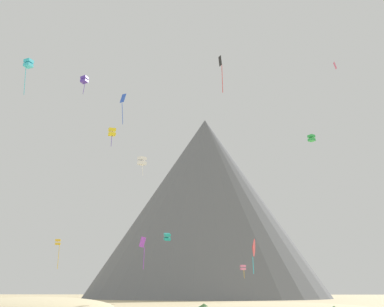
{
  "coord_description": "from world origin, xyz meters",
  "views": [
    {
      "loc": [
        6.32,
        -33.7,
        2.29
      ],
      "look_at": [
        0.46,
        39.7,
        23.71
      ],
      "focal_mm": 43.84,
      "sensor_mm": 36.0,
      "label": 1
    }
  ],
  "objects_px": {
    "bush_far_right": "(29,306)",
    "kite_black_high": "(221,66)",
    "kite_gold_low": "(58,243)",
    "kite_pink_low": "(243,268)",
    "kite_teal_low": "(167,237)",
    "kite_yellow_high": "(112,132)",
    "kite_white_mid": "(142,161)",
    "bush_low_patch": "(204,307)",
    "kite_violet_low": "(143,245)",
    "kite_rainbow_high": "(335,66)",
    "kite_cyan_high": "(28,64)",
    "kite_green_mid": "(311,138)",
    "kite_blue_high": "(123,102)",
    "rock_massif": "(203,206)",
    "kite_indigo_high": "(84,80)",
    "kite_red_low": "(253,248)"
  },
  "relations": [
    {
      "from": "kite_yellow_high",
      "to": "kite_gold_low",
      "type": "xyz_separation_m",
      "value": [
        -8.95,
        1.69,
        -19.29
      ]
    },
    {
      "from": "kite_violet_low",
      "to": "bush_low_patch",
      "type": "bearing_deg",
      "value": -60.24
    },
    {
      "from": "kite_pink_low",
      "to": "kite_black_high",
      "type": "bearing_deg",
      "value": 67.7
    },
    {
      "from": "kite_red_low",
      "to": "kite_white_mid",
      "type": "bearing_deg",
      "value": -130.78
    },
    {
      "from": "kite_black_high",
      "to": "kite_gold_low",
      "type": "bearing_deg",
      "value": 75.4
    },
    {
      "from": "rock_massif",
      "to": "kite_black_high",
      "type": "relative_size",
      "value": 16.93
    },
    {
      "from": "kite_rainbow_high",
      "to": "kite_cyan_high",
      "type": "xyz_separation_m",
      "value": [
        -48.41,
        -21.27,
        -8.52
      ]
    },
    {
      "from": "kite_violet_low",
      "to": "kite_white_mid",
      "type": "xyz_separation_m",
      "value": [
        -3.03,
        13.38,
        15.14
      ]
    },
    {
      "from": "kite_rainbow_high",
      "to": "kite_cyan_high",
      "type": "bearing_deg",
      "value": -29.39
    },
    {
      "from": "kite_red_low",
      "to": "bush_far_right",
      "type": "bearing_deg",
      "value": -78.82
    },
    {
      "from": "kite_blue_high",
      "to": "kite_pink_low",
      "type": "relative_size",
      "value": 1.88
    },
    {
      "from": "bush_low_patch",
      "to": "kite_teal_low",
      "type": "relative_size",
      "value": 1.58
    },
    {
      "from": "rock_massif",
      "to": "kite_indigo_high",
      "type": "bearing_deg",
      "value": -106.71
    },
    {
      "from": "bush_far_right",
      "to": "kite_black_high",
      "type": "relative_size",
      "value": 0.39
    },
    {
      "from": "rock_massif",
      "to": "kite_yellow_high",
      "type": "bearing_deg",
      "value": -102.36
    },
    {
      "from": "kite_green_mid",
      "to": "kite_teal_low",
      "type": "bearing_deg",
      "value": 94.18
    },
    {
      "from": "kite_gold_low",
      "to": "kite_pink_low",
      "type": "bearing_deg",
      "value": 6.31
    },
    {
      "from": "kite_yellow_high",
      "to": "kite_blue_high",
      "type": "xyz_separation_m",
      "value": [
        5.48,
        -15.46,
        -0.75
      ]
    },
    {
      "from": "kite_violet_low",
      "to": "kite_blue_high",
      "type": "height_order",
      "value": "kite_blue_high"
    },
    {
      "from": "kite_black_high",
      "to": "kite_white_mid",
      "type": "bearing_deg",
      "value": 63.13
    },
    {
      "from": "bush_low_patch",
      "to": "kite_violet_low",
      "type": "xyz_separation_m",
      "value": [
        -8.34,
        6.32,
        7.53
      ]
    },
    {
      "from": "kite_indigo_high",
      "to": "kite_white_mid",
      "type": "distance_m",
      "value": 19.65
    },
    {
      "from": "rock_massif",
      "to": "kite_blue_high",
      "type": "distance_m",
      "value": 74.59
    },
    {
      "from": "kite_teal_low",
      "to": "bush_low_patch",
      "type": "bearing_deg",
      "value": 81.46
    },
    {
      "from": "kite_indigo_high",
      "to": "kite_violet_low",
      "type": "height_order",
      "value": "kite_indigo_high"
    },
    {
      "from": "kite_yellow_high",
      "to": "kite_blue_high",
      "type": "relative_size",
      "value": 0.73
    },
    {
      "from": "bush_low_patch",
      "to": "kite_gold_low",
      "type": "xyz_separation_m",
      "value": [
        -26.46,
        24.27,
        9.64
      ]
    },
    {
      "from": "bush_low_patch",
      "to": "kite_green_mid",
      "type": "distance_m",
      "value": 30.73
    },
    {
      "from": "bush_low_patch",
      "to": "kite_indigo_high",
      "type": "relative_size",
      "value": 0.73
    },
    {
      "from": "kite_indigo_high",
      "to": "kite_gold_low",
      "type": "height_order",
      "value": "kite_indigo_high"
    },
    {
      "from": "kite_white_mid",
      "to": "kite_yellow_high",
      "type": "bearing_deg",
      "value": 109.74
    },
    {
      "from": "kite_yellow_high",
      "to": "kite_white_mid",
      "type": "relative_size",
      "value": 1.07
    },
    {
      "from": "kite_green_mid",
      "to": "kite_blue_high",
      "type": "relative_size",
      "value": 0.25
    },
    {
      "from": "kite_green_mid",
      "to": "kite_teal_low",
      "type": "relative_size",
      "value": 0.73
    },
    {
      "from": "kite_gold_low",
      "to": "kite_violet_low",
      "type": "distance_m",
      "value": 25.59
    },
    {
      "from": "kite_cyan_high",
      "to": "kite_pink_low",
      "type": "bearing_deg",
      "value": -23.36
    },
    {
      "from": "kite_blue_high",
      "to": "kite_pink_low",
      "type": "height_order",
      "value": "kite_blue_high"
    },
    {
      "from": "kite_green_mid",
      "to": "kite_blue_high",
      "type": "xyz_separation_m",
      "value": [
        -27.56,
        -5.06,
        4.63
      ]
    },
    {
      "from": "kite_indigo_high",
      "to": "kite_gold_low",
      "type": "relative_size",
      "value": 0.7
    },
    {
      "from": "kite_black_high",
      "to": "kite_white_mid",
      "type": "relative_size",
      "value": 1.76
    },
    {
      "from": "kite_yellow_high",
      "to": "bush_low_patch",
      "type": "bearing_deg",
      "value": 103.02
    },
    {
      "from": "kite_pink_low",
      "to": "kite_teal_low",
      "type": "xyz_separation_m",
      "value": [
        -14.54,
        -1.57,
        5.79
      ]
    },
    {
      "from": "rock_massif",
      "to": "kite_rainbow_high",
      "type": "distance_m",
      "value": 64.89
    },
    {
      "from": "kite_gold_low",
      "to": "kite_white_mid",
      "type": "xyz_separation_m",
      "value": [
        15.08,
        -4.57,
        13.02
      ]
    },
    {
      "from": "kite_gold_low",
      "to": "kite_blue_high",
      "type": "distance_m",
      "value": 29.09
    },
    {
      "from": "kite_rainbow_high",
      "to": "rock_massif",
      "type": "bearing_deg",
      "value": -116.85
    },
    {
      "from": "kite_violet_low",
      "to": "kite_gold_low",
      "type": "bearing_deg",
      "value": 112.18
    },
    {
      "from": "rock_massif",
      "to": "kite_cyan_high",
      "type": "distance_m",
      "value": 80.68
    },
    {
      "from": "kite_rainbow_high",
      "to": "kite_pink_low",
      "type": "height_order",
      "value": "kite_rainbow_high"
    },
    {
      "from": "kite_gold_low",
      "to": "kite_teal_low",
      "type": "relative_size",
      "value": 3.12
    }
  ]
}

